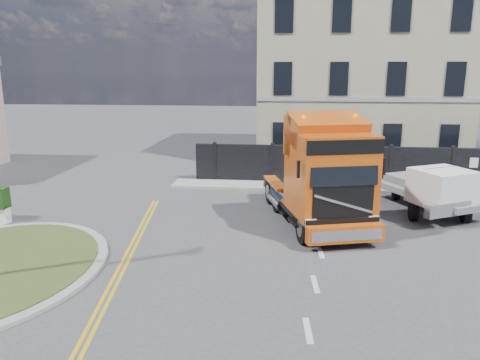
# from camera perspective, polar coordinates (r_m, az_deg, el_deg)

# --- Properties ---
(ground) EXTENTS (120.00, 120.00, 0.00)m
(ground) POSITION_cam_1_polar(r_m,az_deg,el_deg) (16.13, -0.96, -7.80)
(ground) COLOR #424244
(ground) RESTS_ON ground
(hoarding_fence) EXTENTS (18.80, 0.25, 2.00)m
(hoarding_fence) POSITION_cam_1_polar(r_m,az_deg,el_deg) (24.86, 16.81, 1.62)
(hoarding_fence) COLOR black
(hoarding_fence) RESTS_ON ground
(georgian_building) EXTENTS (12.30, 10.30, 12.80)m
(georgian_building) POSITION_cam_1_polar(r_m,az_deg,el_deg) (31.70, 13.89, 12.93)
(georgian_building) COLOR #B3AC8E
(georgian_building) RESTS_ON ground
(pavement_far) EXTENTS (20.00, 1.60, 0.12)m
(pavement_far) POSITION_cam_1_polar(r_m,az_deg,el_deg) (24.10, 15.76, -0.96)
(pavement_far) COLOR #979792
(pavement_far) RESTS_ON ground
(truck) EXTENTS (4.33, 7.40, 4.17)m
(truck) POSITION_cam_1_polar(r_m,az_deg,el_deg) (17.50, 10.09, 0.11)
(truck) COLOR black
(truck) RESTS_ON ground
(flatbed_pickup) EXTENTS (4.06, 5.50, 2.07)m
(flatbed_pickup) POSITION_cam_1_polar(r_m,az_deg,el_deg) (20.24, 22.84, -1.14)
(flatbed_pickup) COLOR slate
(flatbed_pickup) RESTS_ON ground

